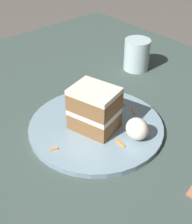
# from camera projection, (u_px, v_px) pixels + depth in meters

# --- Properties ---
(ground_plane) EXTENTS (6.00, 6.00, 0.00)m
(ground_plane) POSITION_uv_depth(u_px,v_px,m) (124.00, 137.00, 0.73)
(ground_plane) COLOR #4C4742
(ground_plane) RESTS_ON ground
(dining_table) EXTENTS (1.30, 0.99, 0.03)m
(dining_table) POSITION_uv_depth(u_px,v_px,m) (124.00, 132.00, 0.72)
(dining_table) COLOR #384742
(dining_table) RESTS_ON ground
(plate) EXTENTS (0.30, 0.30, 0.01)m
(plate) POSITION_uv_depth(u_px,v_px,m) (96.00, 127.00, 0.71)
(plate) COLOR gray
(plate) RESTS_ON dining_table
(cake_slice) EXTENTS (0.11, 0.10, 0.10)m
(cake_slice) POSITION_uv_depth(u_px,v_px,m) (94.00, 109.00, 0.67)
(cake_slice) COLOR brown
(cake_slice) RESTS_ON plate
(cream_dollop) EXTENTS (0.05, 0.05, 0.05)m
(cream_dollop) POSITION_uv_depth(u_px,v_px,m) (137.00, 129.00, 0.65)
(cream_dollop) COLOR silver
(cream_dollop) RESTS_ON plate
(orange_garnish) EXTENTS (0.06, 0.06, 0.01)m
(orange_garnish) POSITION_uv_depth(u_px,v_px,m) (91.00, 100.00, 0.78)
(orange_garnish) COLOR orange
(orange_garnish) RESTS_ON plate
(carrot_shreds_scatter) EXTENTS (0.19, 0.24, 0.00)m
(carrot_shreds_scatter) POSITION_uv_depth(u_px,v_px,m) (105.00, 119.00, 0.72)
(carrot_shreds_scatter) COLOR orange
(carrot_shreds_scatter) RESTS_ON plate
(drinking_glass) EXTENTS (0.08, 0.08, 0.09)m
(drinking_glass) POSITION_uv_depth(u_px,v_px,m) (137.00, 57.00, 0.93)
(drinking_glass) COLOR silver
(drinking_glass) RESTS_ON dining_table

